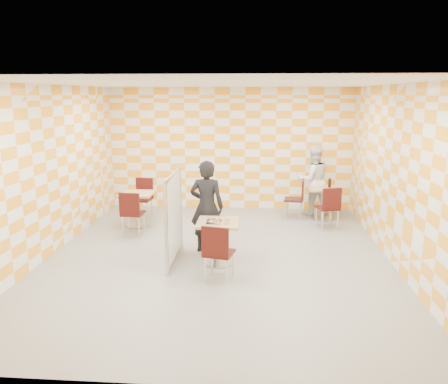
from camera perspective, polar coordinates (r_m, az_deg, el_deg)
name	(u,v)px	position (r m, az deg, el deg)	size (l,w,h in m)	color
room_shell	(220,169)	(7.95, -0.54, 3.02)	(7.00, 7.00, 7.00)	gray
main_table	(218,235)	(7.38, -0.78, -5.68)	(0.70, 0.70, 0.75)	tan
second_table	(323,198)	(10.26, 12.80, -0.74)	(0.70, 0.70, 0.75)	tan
empty_table	(137,204)	(9.65, -11.27, -1.51)	(0.70, 0.70, 0.75)	tan
chair_main_front	(217,249)	(6.64, -0.89, -7.49)	(0.50, 0.51, 0.92)	#3A0D0B
chair_second_front	(329,205)	(9.51, 13.60, -1.62)	(0.52, 0.53, 0.92)	#3A0D0B
chair_second_side	(298,196)	(10.20, 9.63, -0.48)	(0.48, 0.47, 0.92)	#3A0D0B
chair_empty_near	(131,210)	(9.00, -12.00, -2.35)	(0.44, 0.45, 0.92)	#3A0D0B
chair_empty_far	(143,195)	(10.33, -10.51, -0.34)	(0.47, 0.48, 0.92)	#3A0D0B
partition	(174,217)	(7.49, -6.56, -3.24)	(0.08, 1.38, 1.55)	white
man_dark	(207,207)	(7.89, -2.27, -1.92)	(0.62, 0.40, 1.69)	black
man_white	(313,180)	(10.60, 11.54, 1.53)	(0.81, 0.63, 1.67)	white
pizza_on_foil	(218,221)	(7.29, -0.80, -3.79)	(0.40, 0.40, 0.04)	silver
sport_bottle	(317,182)	(10.32, 12.01, 1.24)	(0.06, 0.06, 0.20)	white
soda_bottle	(330,183)	(10.24, 13.63, 1.16)	(0.07, 0.07, 0.23)	black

